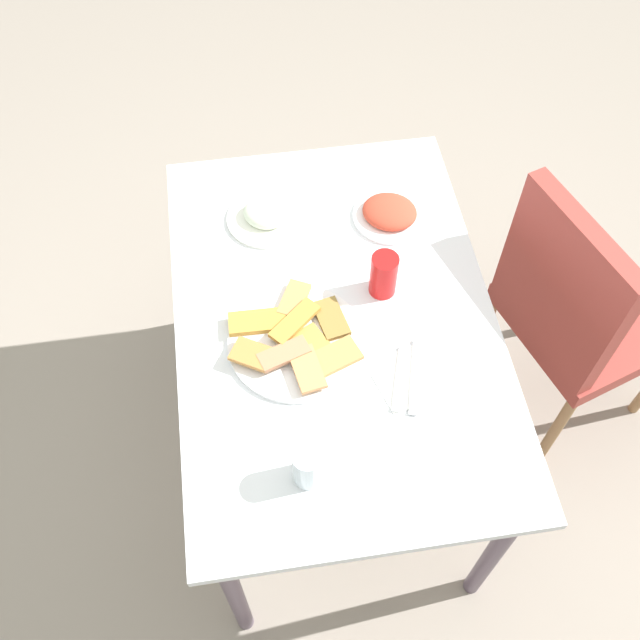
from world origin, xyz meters
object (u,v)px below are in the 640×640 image
drinking_glass (308,466)px  dining_chair (577,308)px  pide_platter (296,339)px  paper_napkin (407,378)px  salad_plate_greens (389,213)px  dining_table (335,334)px  fork (400,378)px  soda_can (384,275)px  salad_plate_rice (265,215)px  spoon (415,376)px

drinking_glass → dining_chair: bearing=118.8°
dining_chair → pide_platter: 0.82m
pide_platter → paper_napkin: size_ratio=2.32×
dining_chair → pide_platter: dining_chair is taller
paper_napkin → pide_platter: bearing=-119.5°
salad_plate_greens → drinking_glass: (0.68, -0.31, 0.04)m
drinking_glass → dining_table: bearing=162.8°
salad_plate_greens → fork: salad_plate_greens is taller
soda_can → fork: soda_can is taller
dining_chair → salad_plate_rice: bearing=-108.8°
dining_chair → fork: size_ratio=5.36×
dining_chair → soda_can: size_ratio=7.48×
soda_can → paper_napkin: size_ratio=0.86×
pide_platter → fork: pide_platter is taller
salad_plate_greens → soda_can: soda_can is taller
soda_can → drinking_glass: (0.45, -0.25, -0.01)m
spoon → dining_chair: bearing=130.5°
pide_platter → drinking_glass: drinking_glass is taller
dining_chair → fork: bearing=-66.6°
salad_plate_rice → spoon: salad_plate_rice is taller
drinking_glass → spoon: drinking_glass is taller
dining_chair → pide_platter: bearing=-81.9°
dining_table → dining_chair: size_ratio=1.25×
dining_table → salad_plate_greens: size_ratio=5.95×
dining_table → salad_plate_greens: bearing=146.5°
paper_napkin → salad_plate_rice: bearing=-152.9°
salad_plate_greens → drinking_glass: size_ratio=1.79×
pide_platter → soda_can: soda_can is taller
soda_can → spoon: soda_can is taller
pide_platter → spoon: bearing=62.2°
dining_table → spoon: spoon is taller
dining_table → spoon: (0.19, 0.15, 0.09)m
salad_plate_greens → spoon: size_ratio=0.98×
salad_plate_rice → fork: 0.58m
paper_napkin → drinking_glass: bearing=-52.4°
dining_table → fork: 0.24m
soda_can → drinking_glass: size_ratio=1.14×
pide_platter → dining_chair: bearing=98.1°
pide_platter → salad_plate_rice: salad_plate_rice is taller
drinking_glass → salad_plate_greens: bearing=155.3°
salad_plate_rice → dining_table: bearing=21.8°
dining_chair → salad_plate_rice: 0.89m
dining_table → soda_can: soda_can is taller
pide_platter → paper_napkin: pide_platter is taller
drinking_glass → spoon: (-0.20, 0.27, -0.05)m
soda_can → spoon: 0.26m
dining_chair → salad_plate_rice: size_ratio=4.51×
drinking_glass → spoon: 0.34m
dining_chair → salad_plate_rice: (-0.28, -0.82, 0.21)m
dining_chair → spoon: size_ratio=4.65×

